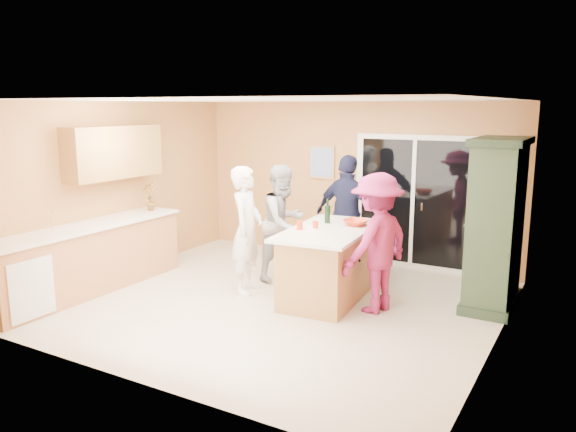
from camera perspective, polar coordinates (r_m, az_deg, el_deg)
The scene contains 22 objects.
floor at distance 7.45m, azimuth -1.40°, elevation -8.73°, with size 5.50×5.50×0.00m, color beige.
ceiling at distance 7.01m, azimuth -1.50°, elevation 11.69°, with size 5.50×5.00×0.10m, color white.
wall_back at distance 9.32m, azimuth 6.54°, elevation 3.47°, with size 5.50×0.10×2.60m, color #E6AD5E.
wall_front at distance 5.19m, azimuth -15.90°, elevation -3.03°, with size 5.50×0.10×2.60m, color #E6AD5E.
wall_left at distance 8.84m, azimuth -16.90°, elevation 2.64°, with size 0.10×5.00×2.60m, color #E6AD5E.
wall_right at distance 6.18m, azimuth 20.92°, elevation -1.10°, with size 0.10×5.00×2.60m, color #E6AD5E.
left_cabinet_run at distance 8.11m, azimuth -20.47°, elevation -4.38°, with size 0.65×3.05×1.24m.
upper_cabinets at distance 8.52m, azimuth -17.28°, elevation 6.21°, with size 0.35×1.60×0.75m, color #AC6D43.
sliding_door at distance 8.97m, azimuth 12.59°, elevation 1.35°, with size 1.90×0.07×2.10m.
framed_picture at distance 9.49m, azimuth 3.46°, elevation 5.48°, with size 0.46×0.04×0.56m.
kitchen_island at distance 7.48m, azimuth 4.15°, elevation -5.09°, with size 1.14×1.89×0.95m.
green_hutch at distance 7.49m, azimuth 20.36°, elevation -0.99°, with size 0.62×1.17×2.15m.
woman_white at distance 7.66m, azimuth -4.20°, elevation -1.43°, with size 0.64×0.42×1.74m, color silver.
woman_grey at distance 8.24m, azimuth -0.45°, elevation -0.66°, with size 0.82×0.64×1.70m, color #AFAFB2.
woman_navy at distance 8.45m, azimuth 6.10°, elevation 0.02°, with size 1.07×0.45×1.82m, color #1B1D3D.
woman_magenta at distance 7.00m, azimuth 8.97°, elevation -2.74°, with size 1.12×0.65×1.74m, color #9C2260.
serving_bowl at distance 7.59m, azimuth 6.93°, elevation -0.66°, with size 0.32×0.32×0.08m, color red.
tulip_vase at distance 8.90m, azimuth -13.86°, elevation 1.95°, with size 0.23×0.16×0.44m, color #B92E12.
tumbler_near at distance 7.31m, azimuth 2.81°, elevation -0.94°, with size 0.07×0.07×0.11m, color red.
tumbler_far at distance 7.27m, azimuth 1.19°, elevation -0.96°, with size 0.08×0.08×0.11m, color red.
wine_bottle at distance 7.69m, azimuth 4.03°, elevation 0.22°, with size 0.08×0.08×0.33m.
white_plate at distance 7.38m, azimuth 2.49°, elevation -1.18°, with size 0.24×0.24×0.02m, color white.
Camera 1 is at (3.63, -6.00, 2.53)m, focal length 35.00 mm.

